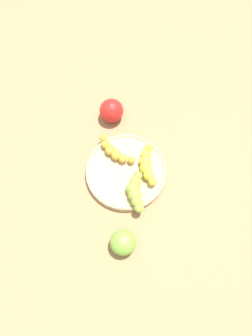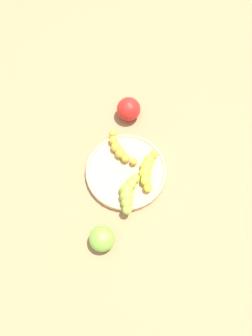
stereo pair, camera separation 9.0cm
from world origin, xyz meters
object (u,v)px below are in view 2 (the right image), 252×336
(banana_spotted, at_px, (120,149))
(banana_green, at_px, (128,193))
(apple_red, at_px, (129,109))
(apple_green, at_px, (102,239))
(banana_yellow, at_px, (147,170))
(fruit_bowl, at_px, (126,171))

(banana_spotted, relative_size, banana_green, 0.99)
(apple_red, distance_m, apple_green, 0.39)
(banana_yellow, xyz_separation_m, apple_green, (-0.19, 0.13, -0.00))
(apple_green, bearing_deg, banana_spotted, -11.02)
(banana_spotted, distance_m, apple_red, 0.13)
(fruit_bowl, bearing_deg, banana_spotted, 15.79)
(fruit_bowl, distance_m, banana_green, 0.08)
(banana_green, height_order, apple_red, apple_red)
(banana_green, bearing_deg, apple_red, -75.25)
(fruit_bowl, bearing_deg, apple_red, -3.71)
(banana_yellow, relative_size, banana_spotted, 1.11)
(banana_green, height_order, apple_green, apple_green)
(fruit_bowl, distance_m, apple_red, 0.19)
(banana_yellow, relative_size, banana_green, 1.09)
(apple_red, bearing_deg, banana_green, 178.19)
(banana_spotted, bearing_deg, apple_red, -135.44)
(fruit_bowl, relative_size, apple_red, 3.22)
(banana_yellow, bearing_deg, banana_spotted, -28.62)
(banana_yellow, xyz_separation_m, banana_green, (-0.07, 0.06, 0.00))
(banana_green, xyz_separation_m, apple_green, (-0.12, 0.07, -0.00))
(banana_green, relative_size, apple_green, 1.67)
(banana_green, bearing_deg, banana_yellow, -113.07)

